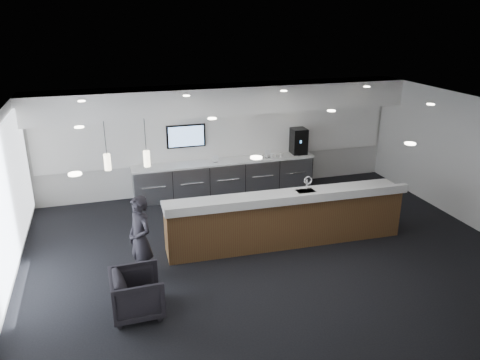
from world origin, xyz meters
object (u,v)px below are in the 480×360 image
object	(u,v)px
armchair	(137,293)
lounge_guest	(140,239)
service_counter	(286,218)
coffee_machine	(299,141)

from	to	relation	value
armchair	lounge_guest	bearing A→B (deg)	-11.16
service_counter	lounge_guest	bearing A→B (deg)	-167.08
service_counter	armchair	world-z (taller)	service_counter
coffee_machine	lounge_guest	xyz separation A→B (m)	(-4.86, -3.93, -0.47)
service_counter	lounge_guest	distance (m)	3.22
armchair	lounge_guest	world-z (taller)	lounge_guest
coffee_machine	lounge_guest	bearing A→B (deg)	-138.35
service_counter	coffee_machine	distance (m)	3.80
lounge_guest	coffee_machine	bearing A→B (deg)	103.69
service_counter	coffee_machine	size ratio (longest dim) A/B	7.27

